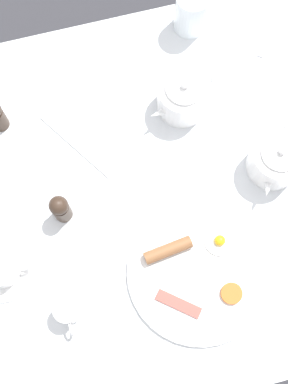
% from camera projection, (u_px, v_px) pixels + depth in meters
% --- Properties ---
extents(ground_plane, '(8.00, 8.00, 0.00)m').
position_uv_depth(ground_plane, '(144.00, 246.00, 1.94)').
color(ground_plane, '#333338').
extents(table, '(0.94, 1.08, 0.73)m').
position_uv_depth(table, '(144.00, 202.00, 1.30)').
color(table, silver).
rests_on(table, ground_plane).
extents(breakfast_plate, '(0.32, 0.32, 0.04)m').
position_uv_depth(breakfast_plate, '(198.00, 271.00, 1.18)').
color(breakfast_plate, white).
rests_on(breakfast_plate, table).
extents(teapot_near, '(0.18, 0.12, 0.12)m').
position_uv_depth(teapot_near, '(276.00, 159.00, 1.20)').
color(teapot_near, white).
rests_on(teapot_near, table).
extents(teapot_far, '(0.12, 0.19, 0.12)m').
position_uv_depth(teapot_far, '(183.00, 97.00, 1.24)').
color(teapot_far, white).
rests_on(teapot_far, table).
extents(teacup_with_saucer_left, '(0.14, 0.14, 0.06)m').
position_uv_depth(teacup_with_saucer_left, '(1.00, 269.00, 1.16)').
color(teacup_with_saucer_left, white).
rests_on(teacup_with_saucer_left, table).
extents(water_glass_tall, '(0.08, 0.08, 0.12)m').
position_uv_depth(water_glass_tall, '(191.00, 12.00, 1.29)').
color(water_glass_tall, white).
rests_on(water_glass_tall, table).
extents(creamer_jug, '(0.08, 0.06, 0.07)m').
position_uv_depth(creamer_jug, '(68.00, 311.00, 1.13)').
color(creamer_jug, white).
rests_on(creamer_jug, table).
extents(pepper_grinder, '(0.04, 0.04, 0.10)m').
position_uv_depth(pepper_grinder, '(60.00, 207.00, 1.17)').
color(pepper_grinder, '#38281E').
rests_on(pepper_grinder, table).
extents(fork_by_plate, '(0.15, 0.12, 0.00)m').
position_uv_depth(fork_by_plate, '(271.00, 27.00, 1.34)').
color(fork_by_plate, silver).
rests_on(fork_by_plate, table).
extents(knife_by_plate, '(0.20, 0.14, 0.00)m').
position_uv_depth(knife_by_plate, '(75.00, 146.00, 1.26)').
color(knife_by_plate, silver).
rests_on(knife_by_plate, table).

